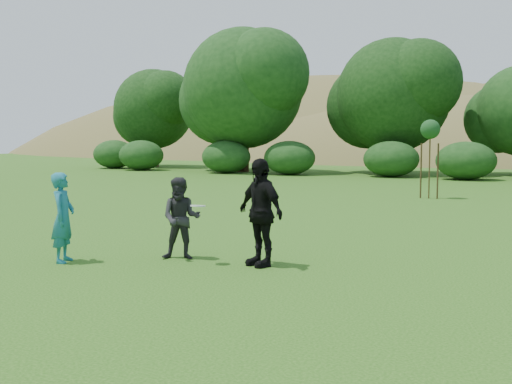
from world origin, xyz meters
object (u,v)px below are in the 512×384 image
Objects in this scene: sapling at (430,131)px; player_black at (260,212)px; player_grey at (181,218)px; player_teal at (63,217)px.

player_black is at bearing -90.41° from sapling.
sapling is at bearing 115.40° from player_black.
player_grey is 0.80× the size of player_black.
sapling reaches higher than player_grey.
sapling is (0.10, 13.58, 1.48)m from player_black.
sapling is at bearing -36.59° from player_teal.
player_grey is at bearing -96.91° from sapling.
player_teal reaches higher than player_grey.
player_teal is at bearing -132.78° from player_black.
player_black is at bearing -92.32° from player_teal.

